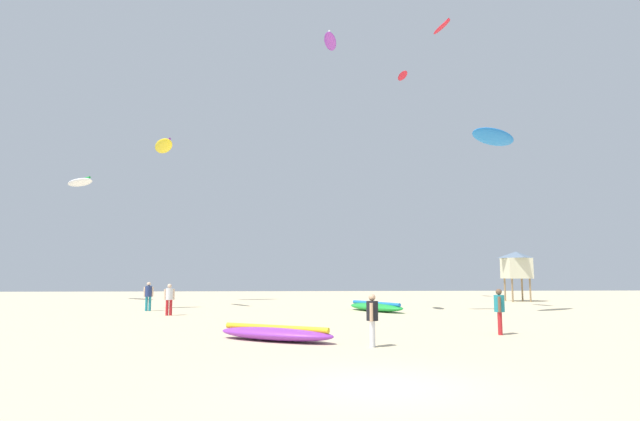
{
  "coord_description": "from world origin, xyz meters",
  "views": [
    {
      "loc": [
        -1.93,
        -10.97,
        2.27
      ],
      "look_at": [
        0.0,
        21.16,
        6.14
      ],
      "focal_mm": 29.7,
      "sensor_mm": 36.0,
      "label": 1
    }
  ],
  "objects_px": {
    "person_right": "(499,308)",
    "kite_aloft_3": "(494,137)",
    "kite_aloft_4": "(163,146)",
    "kite_grounded_mid": "(275,333)",
    "kite_aloft_0": "(330,41)",
    "kite_aloft_1": "(403,76)",
    "kite_aloft_7": "(442,27)",
    "kite_aloft_8": "(80,182)",
    "lifeguard_tower": "(516,265)",
    "person_left": "(148,294)",
    "kite_grounded_near": "(376,307)",
    "person_foreground": "(372,316)",
    "person_midground": "(169,297)"
  },
  "relations": [
    {
      "from": "kite_aloft_1",
      "to": "kite_aloft_7",
      "type": "distance_m",
      "value": 15.6
    },
    {
      "from": "person_midground",
      "to": "kite_aloft_0",
      "type": "relative_size",
      "value": 0.65
    },
    {
      "from": "person_right",
      "to": "lifeguard_tower",
      "type": "xyz_separation_m",
      "value": [
        11.13,
        23.64,
        2.05
      ]
    },
    {
      "from": "kite_grounded_mid",
      "to": "kite_aloft_1",
      "type": "xyz_separation_m",
      "value": [
        11.23,
        29.59,
        20.86
      ]
    },
    {
      "from": "kite_aloft_3",
      "to": "kite_aloft_4",
      "type": "bearing_deg",
      "value": 163.93
    },
    {
      "from": "person_midground",
      "to": "kite_aloft_3",
      "type": "height_order",
      "value": "kite_aloft_3"
    },
    {
      "from": "person_foreground",
      "to": "kite_aloft_3",
      "type": "relative_size",
      "value": 0.41
    },
    {
      "from": "kite_aloft_0",
      "to": "person_midground",
      "type": "bearing_deg",
      "value": -177.55
    },
    {
      "from": "kite_grounded_near",
      "to": "kite_aloft_8",
      "type": "bearing_deg",
      "value": 148.96
    },
    {
      "from": "person_midground",
      "to": "person_right",
      "type": "bearing_deg",
      "value": -142.88
    },
    {
      "from": "lifeguard_tower",
      "to": "person_midground",
      "type": "bearing_deg",
      "value": -152.34
    },
    {
      "from": "person_right",
      "to": "kite_aloft_4",
      "type": "height_order",
      "value": "kite_aloft_4"
    },
    {
      "from": "kite_grounded_mid",
      "to": "kite_aloft_3",
      "type": "xyz_separation_m",
      "value": [
        12.72,
        11.88,
        10.21
      ]
    },
    {
      "from": "lifeguard_tower",
      "to": "kite_aloft_1",
      "type": "relative_size",
      "value": 1.65
    },
    {
      "from": "person_midground",
      "to": "kite_grounded_mid",
      "type": "distance_m",
      "value": 13.08
    },
    {
      "from": "person_left",
      "to": "person_right",
      "type": "xyz_separation_m",
      "value": [
        16.62,
        -13.86,
        -0.04
      ]
    },
    {
      "from": "person_midground",
      "to": "kite_aloft_3",
      "type": "relative_size",
      "value": 0.43
    },
    {
      "from": "kite_aloft_0",
      "to": "kite_aloft_1",
      "type": "bearing_deg",
      "value": 64.69
    },
    {
      "from": "person_left",
      "to": "person_right",
      "type": "relative_size",
      "value": 1.04
    },
    {
      "from": "kite_aloft_4",
      "to": "kite_grounded_mid",
      "type": "bearing_deg",
      "value": -65.22
    },
    {
      "from": "kite_grounded_mid",
      "to": "lifeguard_tower",
      "type": "xyz_separation_m",
      "value": [
        19.54,
        24.99,
        2.8
      ]
    },
    {
      "from": "person_foreground",
      "to": "kite_aloft_4",
      "type": "distance_m",
      "value": 24.84
    },
    {
      "from": "kite_grounded_mid",
      "to": "kite_aloft_8",
      "type": "bearing_deg",
      "value": 122.22
    },
    {
      "from": "person_right",
      "to": "kite_aloft_7",
      "type": "height_order",
      "value": "kite_aloft_7"
    },
    {
      "from": "person_right",
      "to": "kite_aloft_7",
      "type": "distance_m",
      "value": 21.85
    },
    {
      "from": "kite_grounded_mid",
      "to": "kite_aloft_7",
      "type": "bearing_deg",
      "value": 53.68
    },
    {
      "from": "person_left",
      "to": "kite_aloft_0",
      "type": "xyz_separation_m",
      "value": [
        11.07,
        -3.29,
        15.2
      ]
    },
    {
      "from": "kite_aloft_4",
      "to": "kite_aloft_7",
      "type": "distance_m",
      "value": 20.49
    },
    {
      "from": "kite_grounded_mid",
      "to": "kite_aloft_8",
      "type": "height_order",
      "value": "kite_aloft_8"
    },
    {
      "from": "person_left",
      "to": "kite_aloft_1",
      "type": "height_order",
      "value": "kite_aloft_1"
    },
    {
      "from": "kite_aloft_8",
      "to": "kite_aloft_0",
      "type": "bearing_deg",
      "value": -38.37
    },
    {
      "from": "person_right",
      "to": "person_midground",
      "type": "bearing_deg",
      "value": -15.36
    },
    {
      "from": "kite_aloft_0",
      "to": "kite_aloft_3",
      "type": "bearing_deg",
      "value": -0.21
    },
    {
      "from": "kite_aloft_4",
      "to": "kite_aloft_0",
      "type": "bearing_deg",
      "value": -28.35
    },
    {
      "from": "kite_aloft_1",
      "to": "kite_grounded_mid",
      "type": "bearing_deg",
      "value": -110.77
    },
    {
      "from": "kite_grounded_mid",
      "to": "person_right",
      "type": "bearing_deg",
      "value": 9.08
    },
    {
      "from": "kite_aloft_3",
      "to": "kite_aloft_1",
      "type": "bearing_deg",
      "value": 94.83
    },
    {
      "from": "person_midground",
      "to": "kite_aloft_0",
      "type": "height_order",
      "value": "kite_aloft_0"
    },
    {
      "from": "kite_aloft_3",
      "to": "kite_grounded_near",
      "type": "bearing_deg",
      "value": 162.3
    },
    {
      "from": "kite_aloft_7",
      "to": "kite_aloft_8",
      "type": "bearing_deg",
      "value": 153.55
    },
    {
      "from": "kite_aloft_0",
      "to": "kite_aloft_3",
      "type": "distance_m",
      "value": 11.42
    },
    {
      "from": "lifeguard_tower",
      "to": "kite_grounded_mid",
      "type": "bearing_deg",
      "value": -128.03
    },
    {
      "from": "person_right",
      "to": "kite_aloft_3",
      "type": "bearing_deg",
      "value": -92.64
    },
    {
      "from": "kite_aloft_1",
      "to": "kite_aloft_4",
      "type": "height_order",
      "value": "kite_aloft_1"
    },
    {
      "from": "person_midground",
      "to": "kite_aloft_4",
      "type": "relative_size",
      "value": 0.49
    },
    {
      "from": "kite_aloft_0",
      "to": "kite_aloft_1",
      "type": "distance_m",
      "value": 20.16
    },
    {
      "from": "person_left",
      "to": "kite_aloft_4",
      "type": "distance_m",
      "value": 10.42
    },
    {
      "from": "kite_grounded_mid",
      "to": "kite_aloft_8",
      "type": "distance_m",
      "value": 34.93
    },
    {
      "from": "kite_grounded_near",
      "to": "kite_aloft_4",
      "type": "xyz_separation_m",
      "value": [
        -14.07,
        3.84,
        10.81
      ]
    },
    {
      "from": "kite_grounded_near",
      "to": "lifeguard_tower",
      "type": "relative_size",
      "value": 1.19
    }
  ]
}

